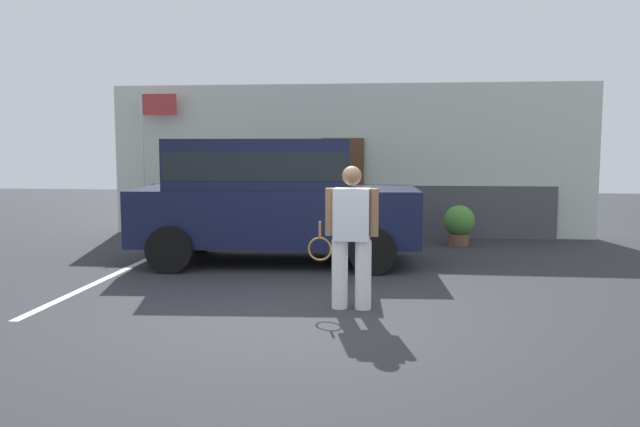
# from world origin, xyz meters

# --- Properties ---
(ground_plane) EXTENTS (40.00, 40.00, 0.00)m
(ground_plane) POSITION_xyz_m (0.00, 0.00, 0.00)
(ground_plane) COLOR #2D2D33
(parking_stripe_0) EXTENTS (0.12, 4.40, 0.01)m
(parking_stripe_0) POSITION_xyz_m (-3.22, 1.50, 0.00)
(parking_stripe_0) COLOR silver
(parking_stripe_0) RESTS_ON ground_plane
(house_frontage) EXTENTS (10.34, 0.40, 3.25)m
(house_frontage) POSITION_xyz_m (-0.00, 6.68, 1.52)
(house_frontage) COLOR silver
(house_frontage) RESTS_ON ground_plane
(parked_suv) EXTENTS (4.72, 2.41, 2.05)m
(parked_suv) POSITION_xyz_m (-1.05, 3.24, 1.15)
(parked_suv) COLOR #141938
(parked_suv) RESTS_ON ground_plane
(tennis_player_man) EXTENTS (0.89, 0.29, 1.71)m
(tennis_player_man) POSITION_xyz_m (0.48, 0.32, 0.88)
(tennis_player_man) COLOR white
(tennis_player_man) RESTS_ON ground_plane
(potted_plant_by_porch) EXTENTS (0.60, 0.60, 0.79)m
(potted_plant_by_porch) POSITION_xyz_m (2.25, 5.44, 0.44)
(potted_plant_by_porch) COLOR brown
(potted_plant_by_porch) RESTS_ON ground_plane
(flag_pole) EXTENTS (0.80, 0.05, 3.09)m
(flag_pole) POSITION_xyz_m (-4.25, 6.26, 2.14)
(flag_pole) COLOR silver
(flag_pole) RESTS_ON ground_plane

